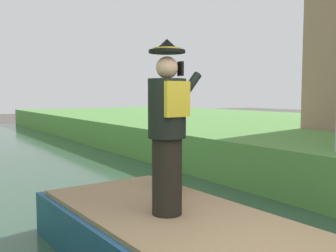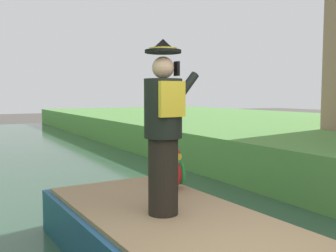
% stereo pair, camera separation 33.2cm
% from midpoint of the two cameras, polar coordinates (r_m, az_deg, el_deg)
% --- Properties ---
extents(boat, '(1.97, 4.27, 0.61)m').
position_cam_midpoint_polar(boat, '(4.21, 3.98, -17.39)').
color(boat, '#23517A').
rests_on(boat, canal_water).
extents(person_pirate, '(0.61, 0.42, 1.85)m').
position_cam_midpoint_polar(person_pirate, '(4.01, 1.73, -0.30)').
color(person_pirate, black).
rests_on(person_pirate, boat).
extents(parrot_plush, '(0.36, 0.35, 0.57)m').
position_cam_midpoint_polar(parrot_plush, '(5.21, 2.45, -6.70)').
color(parrot_plush, red).
rests_on(parrot_plush, boat).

